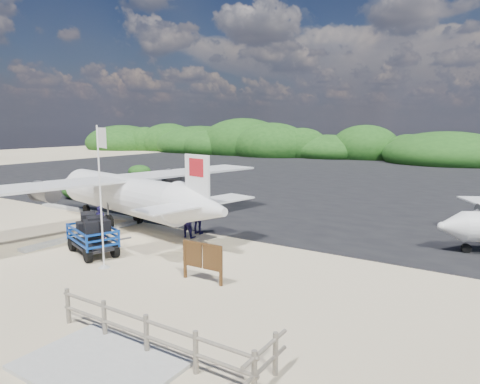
{
  "coord_description": "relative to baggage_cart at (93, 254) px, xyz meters",
  "views": [
    {
      "loc": [
        13.04,
        -11.81,
        5.47
      ],
      "look_at": [
        1.93,
        5.46,
        2.2
      ],
      "focal_mm": 32.0,
      "sensor_mm": 36.0,
      "label": 1
    }
  ],
  "objects": [
    {
      "name": "fence",
      "position": [
        7.71,
        -4.57,
        0.0
      ],
      "size": [
        6.4,
        2.0,
        1.1
      ],
      "primitive_type": null,
      "color": "#B2B2B2",
      "rests_on": "ground"
    },
    {
      "name": "vegetation_band",
      "position": [
        1.71,
        55.43,
        0.0
      ],
      "size": [
        124.0,
        8.0,
        4.4
      ],
      "primitive_type": null,
      "color": "#B2B2B2",
      "rests_on": "ground"
    },
    {
      "name": "baggage_cart",
      "position": [
        0.0,
        0.0,
        0.0
      ],
      "size": [
        3.21,
        2.46,
        1.42
      ],
      "primitive_type": null,
      "rotation": [
        0.0,
        0.0,
        -0.34
      ],
      "color": "#0A3AA4",
      "rests_on": "ground"
    },
    {
      "name": "walkway_pad",
      "position": [
        7.21,
        -5.57,
        0.0
      ],
      "size": [
        3.5,
        2.5,
        0.1
      ],
      "primitive_type": null,
      "color": "#B2B2B2",
      "rests_on": "ground"
    },
    {
      "name": "asphalt_apron",
      "position": [
        1.71,
        30.43,
        0.0
      ],
      "size": [
        90.0,
        50.0,
        0.04
      ],
      "primitive_type": null,
      "color": "#B2B2B2",
      "rests_on": "ground"
    },
    {
      "name": "crew_a",
      "position": [
        -1.84,
        1.93,
        0.8
      ],
      "size": [
        0.68,
        0.57,
        1.59
      ],
      "primitive_type": "imported",
      "rotation": [
        0.0,
        0.0,
        3.52
      ],
      "color": "#171143",
      "rests_on": "ground"
    },
    {
      "name": "aircraft_small",
      "position": [
        -9.21,
        30.4,
        0.0
      ],
      "size": [
        9.92,
        9.92,
        2.62
      ],
      "primitive_type": null,
      "rotation": [
        0.0,
        0.0,
        3.66
      ],
      "color": "#B2B2B2",
      "rests_on": "ground"
    },
    {
      "name": "crew_c",
      "position": [
        1.67,
        5.08,
        0.9
      ],
      "size": [
        1.08,
        0.53,
        1.79
      ],
      "primitive_type": "imported",
      "rotation": [
        0.0,
        0.0,
        3.23
      ],
      "color": "#171143",
      "rests_on": "ground"
    },
    {
      "name": "ground",
      "position": [
        1.71,
        0.43,
        0.0
      ],
      "size": [
        160.0,
        160.0,
        0.0
      ],
      "primitive_type": "plane",
      "color": "beige"
    },
    {
      "name": "crew_b",
      "position": [
        1.65,
        4.32,
        0.86
      ],
      "size": [
        0.87,
        0.7,
        1.72
      ],
      "primitive_type": "imported",
      "rotation": [
        0.0,
        0.0,
        3.2
      ],
      "color": "#171143",
      "rests_on": "ground"
    },
    {
      "name": "lagoon",
      "position": [
        -7.29,
        1.93,
        0.0
      ],
      "size": [
        9.0,
        7.0,
        0.4
      ],
      "primitive_type": null,
      "color": "#B2B2B2",
      "rests_on": "ground"
    },
    {
      "name": "signboard",
      "position": [
        5.91,
        -0.05,
        0.0
      ],
      "size": [
        1.76,
        0.21,
        1.44
      ],
      "primitive_type": null,
      "rotation": [
        0.0,
        0.0,
        0.02
      ],
      "color": "#523417",
      "rests_on": "ground"
    },
    {
      "name": "flagpole",
      "position": [
        1.79,
        -0.92,
        0.0
      ],
      "size": [
        1.18,
        0.85,
        5.44
      ],
      "primitive_type": null,
      "rotation": [
        0.0,
        0.0,
        -0.41
      ],
      "color": "white",
      "rests_on": "ground"
    }
  ]
}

